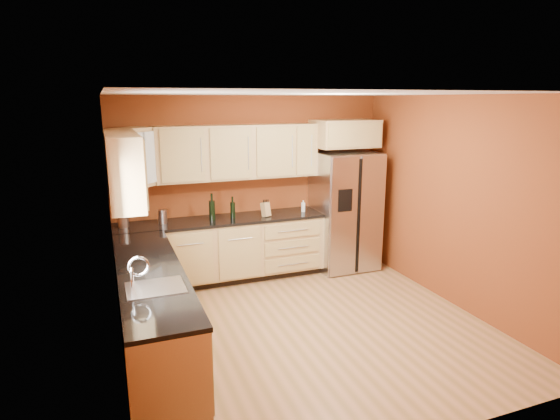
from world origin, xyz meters
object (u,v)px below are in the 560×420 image
object	(u,v)px
refrigerator	(345,211)
soap_dispenser	(303,206)
knife_block	(266,209)
canister_left	(123,219)
wine_bottle_a	(233,207)

from	to	relation	value
refrigerator	soap_dispenser	size ratio (longest dim) A/B	10.42
refrigerator	knife_block	size ratio (longest dim) A/B	8.82
refrigerator	canister_left	size ratio (longest dim) A/B	8.19
canister_left	knife_block	bearing A→B (deg)	-2.90
canister_left	soap_dispenser	xyz separation A→B (m)	(2.53, -0.03, -0.02)
refrigerator	wine_bottle_a	distance (m)	1.75
refrigerator	knife_block	distance (m)	1.28
refrigerator	knife_block	bearing A→B (deg)	-179.57
canister_left	knife_block	world-z (taller)	canister_left
wine_bottle_a	knife_block	size ratio (longest dim) A/B	1.51
refrigerator	knife_block	world-z (taller)	refrigerator
knife_block	canister_left	bearing A→B (deg)	152.68
refrigerator	canister_left	distance (m)	3.20
canister_left	soap_dispenser	bearing A→B (deg)	-0.76
knife_block	soap_dispenser	world-z (taller)	knife_block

